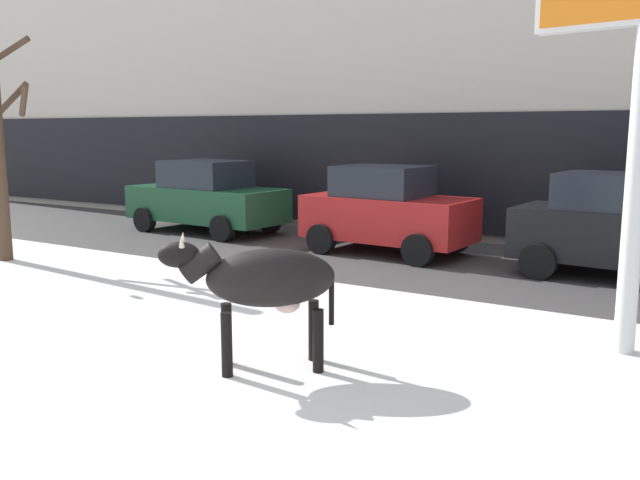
{
  "coord_description": "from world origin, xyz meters",
  "views": [
    {
      "loc": [
        5.27,
        -4.47,
        2.6
      ],
      "look_at": [
        0.59,
        3.24,
        1.1
      ],
      "focal_mm": 37.16,
      "sensor_mm": 36.0,
      "label": 1
    }
  ],
  "objects_px": {
    "cow_black": "(264,280)",
    "pedestrian_far_left": "(557,208)",
    "car_black_hatchback": "(618,227)",
    "car_red_hatchback": "(387,210)",
    "car_darkgreen_sedan": "(206,197)"
  },
  "relations": [
    {
      "from": "cow_black",
      "to": "pedestrian_far_left",
      "type": "height_order",
      "value": "pedestrian_far_left"
    },
    {
      "from": "cow_black",
      "to": "car_black_hatchback",
      "type": "bearing_deg",
      "value": 68.77
    },
    {
      "from": "car_red_hatchback",
      "to": "car_darkgreen_sedan",
      "type": "bearing_deg",
      "value": 176.75
    },
    {
      "from": "car_darkgreen_sedan",
      "to": "car_black_hatchback",
      "type": "bearing_deg",
      "value": -2.29
    },
    {
      "from": "cow_black",
      "to": "pedestrian_far_left",
      "type": "bearing_deg",
      "value": 83.79
    },
    {
      "from": "car_darkgreen_sedan",
      "to": "cow_black",
      "type": "bearing_deg",
      "value": -45.59
    },
    {
      "from": "car_black_hatchback",
      "to": "cow_black",
      "type": "bearing_deg",
      "value": -111.23
    },
    {
      "from": "cow_black",
      "to": "car_black_hatchback",
      "type": "xyz_separation_m",
      "value": [
        2.66,
        6.86,
        -0.07
      ]
    },
    {
      "from": "car_red_hatchback",
      "to": "pedestrian_far_left",
      "type": "height_order",
      "value": "car_red_hatchback"
    },
    {
      "from": "car_red_hatchback",
      "to": "car_black_hatchback",
      "type": "relative_size",
      "value": 1.0
    },
    {
      "from": "car_black_hatchback",
      "to": "car_red_hatchback",
      "type": "bearing_deg",
      "value": 178.81
    },
    {
      "from": "car_black_hatchback",
      "to": "pedestrian_far_left",
      "type": "height_order",
      "value": "car_black_hatchback"
    },
    {
      "from": "car_darkgreen_sedan",
      "to": "pedestrian_far_left",
      "type": "height_order",
      "value": "car_darkgreen_sedan"
    },
    {
      "from": "cow_black",
      "to": "car_darkgreen_sedan",
      "type": "distance_m",
      "value": 10.15
    },
    {
      "from": "cow_black",
      "to": "car_black_hatchback",
      "type": "relative_size",
      "value": 0.48
    }
  ]
}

